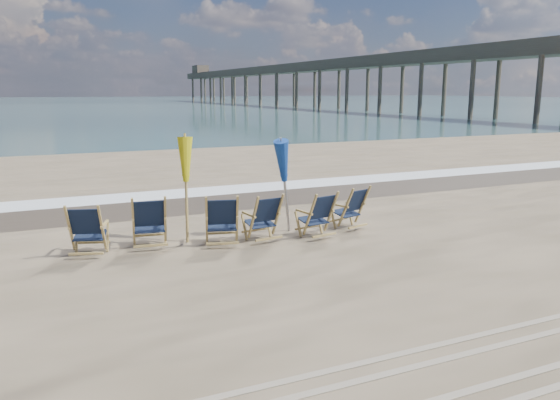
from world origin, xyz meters
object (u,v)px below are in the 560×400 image
(beach_chair_4, at_px, (331,213))
(fishing_pier, at_px, (311,79))
(beach_chair_2, at_px, (237,220))
(beach_chair_5, at_px, (363,206))
(umbrella_yellow, at_px, (185,165))
(beach_chair_0, at_px, (102,230))
(beach_chair_1, at_px, (165,221))
(umbrella_blue, at_px, (286,162))
(beach_chair_3, at_px, (278,216))

(beach_chair_4, relative_size, fishing_pier, 0.01)
(beach_chair_2, height_order, fishing_pier, fishing_pier)
(beach_chair_5, distance_m, umbrella_yellow, 3.84)
(fishing_pier, bearing_deg, beach_chair_5, -116.70)
(beach_chair_0, distance_m, beach_chair_1, 1.13)
(beach_chair_0, relative_size, beach_chair_5, 1.04)
(beach_chair_0, bearing_deg, umbrella_blue, -160.07)
(beach_chair_0, bearing_deg, umbrella_yellow, -147.52)
(beach_chair_0, bearing_deg, beach_chair_3, -166.63)
(beach_chair_2, bearing_deg, umbrella_blue, -143.14)
(beach_chair_1, distance_m, fishing_pier, 81.56)
(umbrella_yellow, height_order, fishing_pier, fishing_pier)
(beach_chair_0, height_order, fishing_pier, fishing_pier)
(beach_chair_1, xyz_separation_m, fishing_pier, (39.95, 70.99, 4.14))
(beach_chair_3, distance_m, fishing_pier, 80.87)
(umbrella_yellow, bearing_deg, beach_chair_3, -23.01)
(beach_chair_2, bearing_deg, beach_chair_0, 7.49)
(beach_chair_4, xyz_separation_m, umbrella_blue, (-0.74, 0.58, 1.00))
(umbrella_blue, bearing_deg, umbrella_yellow, 171.12)
(beach_chair_1, xyz_separation_m, beach_chair_2, (1.25, -0.43, -0.01))
(beach_chair_3, bearing_deg, beach_chair_1, -16.03)
(fishing_pier, bearing_deg, beach_chair_0, -120.03)
(umbrella_blue, distance_m, fishing_pier, 80.33)
(beach_chair_1, xyz_separation_m, beach_chair_5, (4.16, -0.18, -0.04))
(beach_chair_0, height_order, beach_chair_5, beach_chair_0)
(beach_chair_2, distance_m, umbrella_blue, 1.61)
(umbrella_yellow, distance_m, umbrella_blue, 1.98)
(beach_chair_4, bearing_deg, beach_chair_3, -20.41)
(beach_chair_2, relative_size, beach_chair_5, 1.08)
(umbrella_blue, height_order, fishing_pier, fishing_pier)
(beach_chair_0, relative_size, umbrella_blue, 0.49)
(fishing_pier, bearing_deg, umbrella_blue, -117.85)
(beach_chair_2, height_order, beach_chair_4, beach_chair_2)
(beach_chair_1, distance_m, beach_chair_5, 4.17)
(beach_chair_2, height_order, umbrella_yellow, umbrella_yellow)
(beach_chair_5, bearing_deg, beach_chair_3, -10.90)
(beach_chair_0, xyz_separation_m, beach_chair_4, (4.31, -0.47, -0.01))
(beach_chair_4, bearing_deg, beach_chair_0, -16.33)
(beach_chair_2, relative_size, umbrella_yellow, 0.51)
(beach_chair_2, relative_size, beach_chair_3, 1.05)
(beach_chair_1, bearing_deg, fishing_pier, -110.34)
(beach_chair_3, xyz_separation_m, umbrella_blue, (0.34, 0.38, 1.00))
(beach_chair_0, distance_m, beach_chair_2, 2.40)
(beach_chair_3, distance_m, beach_chair_5, 2.06)
(beach_chair_1, bearing_deg, beach_chair_5, -173.47)
(beach_chair_4, distance_m, beach_chair_5, 1.04)
(beach_chair_1, height_order, beach_chair_5, beach_chair_1)
(beach_chair_0, distance_m, umbrella_yellow, 1.95)
(beach_chair_3, xyz_separation_m, fishing_pier, (37.84, 71.35, 4.17))
(beach_chair_0, bearing_deg, beach_chair_5, -162.86)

